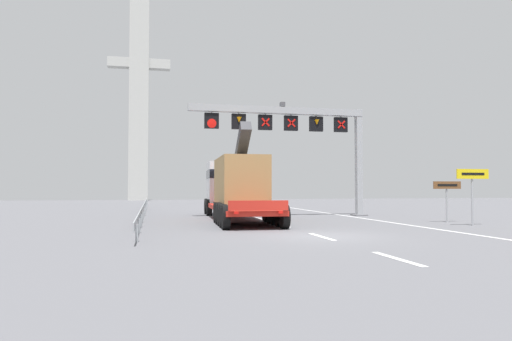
% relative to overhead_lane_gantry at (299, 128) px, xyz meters
% --- Properties ---
extents(ground, '(112.00, 112.00, 0.00)m').
position_rel_overhead_lane_gantry_xyz_m(ground, '(-2.99, -11.84, -5.80)').
color(ground, '#5B5B60').
extents(lane_markings, '(0.20, 47.55, 0.01)m').
position_rel_overhead_lane_gantry_xyz_m(lane_markings, '(-3.00, 4.64, -5.79)').
color(lane_markings, silver).
rests_on(lane_markings, ground).
extents(edge_line_right, '(0.20, 63.00, 0.01)m').
position_rel_overhead_lane_gantry_xyz_m(edge_line_right, '(3.21, 0.16, -5.79)').
color(edge_line_right, silver).
rests_on(edge_line_right, ground).
extents(overhead_lane_gantry, '(11.89, 0.90, 7.43)m').
position_rel_overhead_lane_gantry_xyz_m(overhead_lane_gantry, '(0.00, 0.00, 0.00)').
color(overhead_lane_gantry, '#9EA0A5').
rests_on(overhead_lane_gantry, ground).
extents(heavy_haul_truck_red, '(3.53, 14.15, 5.30)m').
position_rel_overhead_lane_gantry_xyz_m(heavy_haul_truck_red, '(-4.46, -1.11, -3.81)').
color(heavy_haul_truck_red, red).
rests_on(heavy_haul_truck_red, ground).
extents(exit_sign_yellow, '(1.78, 0.15, 2.80)m').
position_rel_overhead_lane_gantry_xyz_m(exit_sign_yellow, '(6.18, -8.85, -3.64)').
color(exit_sign_yellow, '#9EA0A5').
rests_on(exit_sign_yellow, ground).
extents(tourist_info_sign_brown, '(1.66, 0.15, 2.22)m').
position_rel_overhead_lane_gantry_xyz_m(tourist_info_sign_brown, '(6.34, -6.55, -4.09)').
color(tourist_info_sign_brown, '#9EA0A5').
rests_on(tourist_info_sign_brown, ground).
extents(guardrail_left, '(0.13, 33.96, 0.76)m').
position_rel_overhead_lane_gantry_xyz_m(guardrail_left, '(-9.89, 3.14, -5.24)').
color(guardrail_left, '#999EA3').
rests_on(guardrail_left, ground).
extents(bridge_pylon_distant, '(9.00, 2.00, 32.61)m').
position_rel_overhead_lane_gantry_xyz_m(bridge_pylon_distant, '(-11.40, 41.56, 10.90)').
color(bridge_pylon_distant, '#B7B7B2').
rests_on(bridge_pylon_distant, ground).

